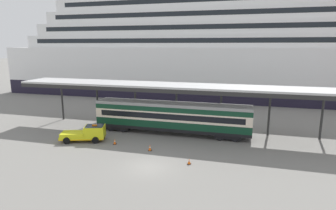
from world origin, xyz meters
TOP-DOWN VIEW (x-y plane):
  - ground_plane at (0.00, 0.00)m, footprint 400.00×400.00m
  - cruise_ship at (19.06, 45.96)m, footprint 131.14×28.42m
  - platform_canopy at (-0.57, 11.07)m, footprint 42.35×5.02m
  - train_carriage at (-0.57, 10.61)m, footprint 20.16×2.81m
  - service_truck at (-9.64, 5.13)m, footprint 5.57×3.60m
  - traffic_cone_near at (-1.29, 4.03)m, footprint 0.36×0.36m
  - traffic_cone_mid at (3.56, 1.63)m, footprint 0.36×0.36m
  - traffic_cone_far at (-5.94, 4.91)m, footprint 0.36×0.36m

SIDE VIEW (x-z plane):
  - ground_plane at x=0.00m, z-range 0.00..0.00m
  - traffic_cone_mid at x=3.56m, z-range -0.01..0.59m
  - traffic_cone_far at x=-5.94m, z-range -0.01..0.64m
  - traffic_cone_near at x=-1.29m, z-range -0.01..0.70m
  - service_truck at x=-9.64m, z-range -0.02..2.00m
  - train_carriage at x=-0.57m, z-range 0.25..4.36m
  - platform_canopy at x=-0.57m, z-range 2.88..9.29m
  - cruise_ship at x=19.06m, z-range -5.27..27.24m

